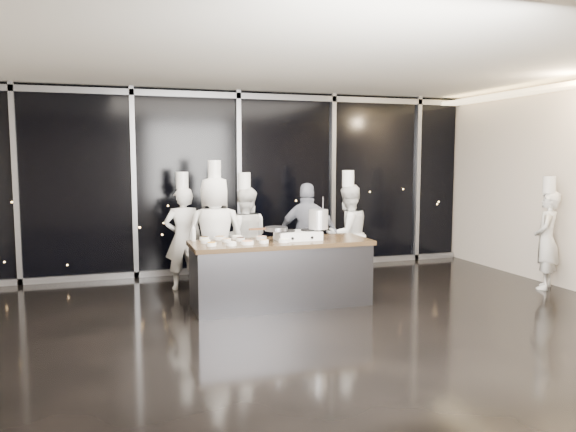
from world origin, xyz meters
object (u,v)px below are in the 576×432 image
at_px(stove, 298,235).
at_px(chef_far_left, 183,237).
at_px(chef_left, 215,235).
at_px(chef_center, 245,238).
at_px(chef_side, 547,239).
at_px(stock_pot, 318,219).
at_px(guest, 308,235).
at_px(chef_right, 347,234).
at_px(frying_pan, 276,229).
at_px(demo_counter, 281,273).

relative_size(stove, chef_far_left, 0.34).
height_order(chef_left, chef_center, chef_left).
bearing_deg(chef_far_left, chef_side, 161.66).
height_order(stock_pot, chef_far_left, chef_far_left).
height_order(stock_pot, chef_center, chef_center).
distance_m(chef_far_left, guest, 1.94).
relative_size(chef_right, chef_side, 1.05).
distance_m(frying_pan, chef_far_left, 1.77).
bearing_deg(chef_left, chef_side, 174.30).
bearing_deg(stove, chef_far_left, 136.06).
height_order(stove, chef_left, chef_left).
xyz_separation_m(stock_pot, chef_side, (3.66, -0.32, -0.39)).
distance_m(demo_counter, chef_left, 1.24).
bearing_deg(chef_far_left, chef_center, 163.94).
xyz_separation_m(chef_right, chef_side, (2.79, -1.27, -0.03)).
relative_size(stove, stock_pot, 2.25).
height_order(chef_center, guest, chef_center).
bearing_deg(chef_center, chef_side, 173.34).
bearing_deg(chef_far_left, chef_left, 128.40).
relative_size(stove, chef_right, 0.33).
xyz_separation_m(stove, chef_center, (-0.48, 1.13, -0.17)).
bearing_deg(frying_pan, chef_center, 98.74).
bearing_deg(frying_pan, chef_side, -3.69).
relative_size(chef_far_left, chef_side, 1.04).
bearing_deg(stock_pot, guest, 78.10).
relative_size(demo_counter, stock_pot, 9.11).
relative_size(chef_far_left, chef_right, 0.99).
bearing_deg(chef_far_left, demo_counter, 128.76).
xyz_separation_m(frying_pan, chef_left, (-0.66, 0.88, -0.18)).
distance_m(chef_center, guest, 0.99).
bearing_deg(chef_right, chef_far_left, -23.38).
bearing_deg(chef_far_left, chef_right, 169.55).
bearing_deg(chef_center, frying_pan, 109.57).
relative_size(chef_center, chef_right, 0.99).
xyz_separation_m(stock_pot, chef_center, (-0.77, 1.14, -0.38)).
bearing_deg(chef_far_left, frying_pan, 127.20).
xyz_separation_m(chef_center, guest, (0.98, -0.16, 0.02)).
relative_size(chef_left, guest, 1.22).
bearing_deg(chef_right, chef_center, -20.18).
bearing_deg(stove, chef_side, -4.10).
relative_size(stove, chef_center, 0.34).
distance_m(demo_counter, guest, 1.29).
distance_m(stove, chef_center, 1.24).
relative_size(demo_counter, stove, 4.05).
bearing_deg(chef_left, stock_pot, 153.20).
bearing_deg(chef_center, demo_counter, 113.03).
bearing_deg(chef_center, chef_left, 37.75).
bearing_deg(guest, chef_center, 11.59).
xyz_separation_m(demo_counter, guest, (0.75, 0.98, 0.36)).
distance_m(demo_counter, chef_far_left, 1.84).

